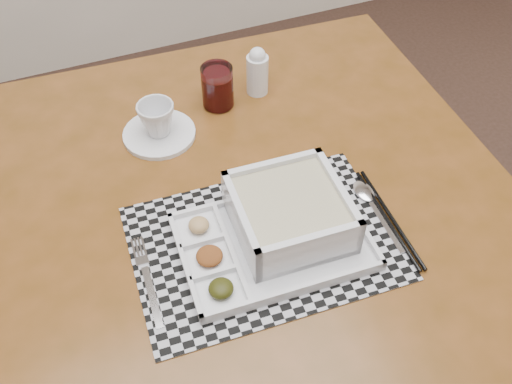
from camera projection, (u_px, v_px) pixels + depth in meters
dining_table at (244, 224)px, 1.12m from camera, size 1.07×1.07×0.76m
placemat at (263, 243)px, 0.99m from camera, size 0.47×0.34×0.00m
serving_tray at (284, 222)px, 0.98m from camera, size 0.33×0.24×0.09m
fork at (147, 278)px, 0.94m from camera, size 0.03×0.19×0.00m
spoon at (367, 196)px, 1.06m from camera, size 0.04×0.18×0.01m
chopsticks at (389, 218)px, 1.02m from camera, size 0.03×0.24×0.01m
saucer at (159, 134)px, 1.18m from camera, size 0.15×0.15×0.01m
cup at (157, 119)px, 1.15m from camera, size 0.08×0.08×0.07m
juice_glass at (218, 88)px, 1.21m from camera, size 0.07×0.07×0.10m
creamer_bottle at (257, 71)px, 1.24m from camera, size 0.05×0.05×0.11m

